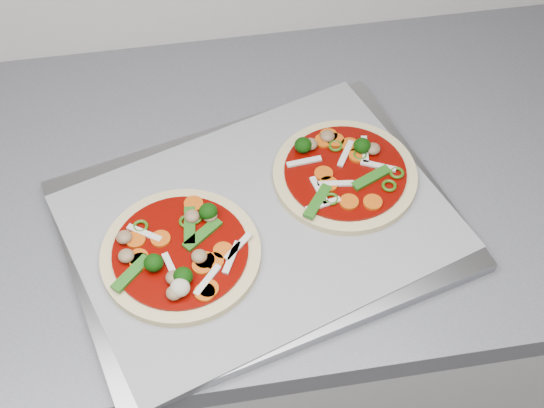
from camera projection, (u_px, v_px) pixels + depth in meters
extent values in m
cube|color=silver|center=(220.00, 344.00, 1.41)|extent=(3.60, 0.60, 0.86)
cube|color=slate|center=(202.00, 195.00, 1.05)|extent=(3.60, 0.60, 0.04)
cube|color=gray|center=(260.00, 225.00, 0.98)|extent=(0.56, 0.47, 0.02)
cube|color=gray|center=(260.00, 221.00, 0.98)|extent=(0.55, 0.47, 0.00)
cylinder|color=#EFD590|center=(181.00, 254.00, 0.94)|extent=(0.27, 0.27, 0.01)
cylinder|color=#6F0002|center=(180.00, 251.00, 0.93)|extent=(0.23, 0.23, 0.00)
ellipsoid|color=#C2B695|center=(180.00, 288.00, 0.89)|extent=(0.03, 0.03, 0.02)
cube|color=silver|center=(238.00, 246.00, 0.93)|extent=(0.04, 0.04, 0.00)
cube|color=#2D6918|center=(190.00, 226.00, 0.95)|extent=(0.02, 0.06, 0.00)
ellipsoid|color=#896647|center=(199.00, 256.00, 0.92)|extent=(0.02, 0.02, 0.01)
cylinder|color=#D84800|center=(136.00, 240.00, 0.94)|extent=(0.03, 0.03, 0.00)
ellipsoid|color=#896647|center=(174.00, 277.00, 0.90)|extent=(0.03, 0.03, 0.01)
cylinder|color=#D84800|center=(194.00, 204.00, 0.97)|extent=(0.03, 0.03, 0.00)
cube|color=silver|center=(207.00, 280.00, 0.90)|extent=(0.04, 0.04, 0.00)
torus|color=#2A520E|center=(141.00, 226.00, 0.95)|extent=(0.03, 0.03, 0.00)
torus|color=#2A520E|center=(195.00, 218.00, 0.96)|extent=(0.02, 0.02, 0.00)
cylinder|color=#D84800|center=(223.00, 251.00, 0.93)|extent=(0.03, 0.03, 0.00)
cylinder|color=#D84800|center=(139.00, 258.00, 0.92)|extent=(0.04, 0.04, 0.00)
ellipsoid|color=#896647|center=(124.00, 237.00, 0.94)|extent=(0.03, 0.03, 0.01)
ellipsoid|color=#896647|center=(174.00, 293.00, 0.89)|extent=(0.02, 0.02, 0.01)
cylinder|color=#D84800|center=(205.00, 292.00, 0.89)|extent=(0.03, 0.03, 0.00)
cylinder|color=#D84800|center=(208.00, 289.00, 0.90)|extent=(0.03, 0.03, 0.00)
ellipsoid|color=#896647|center=(126.00, 256.00, 0.92)|extent=(0.02, 0.02, 0.01)
cylinder|color=#D84800|center=(205.00, 260.00, 0.92)|extent=(0.03, 0.03, 0.00)
cylinder|color=#D84800|center=(214.00, 261.00, 0.92)|extent=(0.03, 0.03, 0.00)
ellipsoid|color=#0C3A06|center=(154.00, 263.00, 0.91)|extent=(0.03, 0.03, 0.02)
cube|color=silver|center=(144.00, 233.00, 0.94)|extent=(0.04, 0.03, 0.00)
torus|color=#2A520E|center=(187.00, 221.00, 0.96)|extent=(0.03, 0.03, 0.00)
cube|color=#2D6918|center=(203.00, 234.00, 0.94)|extent=(0.05, 0.05, 0.00)
cylinder|color=#D84800|center=(140.00, 262.00, 0.92)|extent=(0.03, 0.03, 0.00)
cube|color=#2D6918|center=(131.00, 273.00, 0.91)|extent=(0.05, 0.05, 0.00)
cylinder|color=#D84800|center=(161.00, 239.00, 0.94)|extent=(0.03, 0.03, 0.00)
cube|color=silver|center=(171.00, 269.00, 0.91)|extent=(0.02, 0.05, 0.00)
cube|color=silver|center=(232.00, 257.00, 0.92)|extent=(0.03, 0.05, 0.00)
cylinder|color=#D84800|center=(202.00, 266.00, 0.92)|extent=(0.03, 0.03, 0.00)
ellipsoid|color=#0C3A06|center=(183.00, 276.00, 0.90)|extent=(0.03, 0.03, 0.02)
ellipsoid|color=#896647|center=(210.00, 215.00, 0.96)|extent=(0.02, 0.02, 0.01)
ellipsoid|color=#896647|center=(192.00, 216.00, 0.96)|extent=(0.03, 0.03, 0.01)
ellipsoid|color=#0C3A06|center=(208.00, 212.00, 0.96)|extent=(0.03, 0.03, 0.02)
cylinder|color=#EFD590|center=(345.00, 175.00, 1.02)|extent=(0.27, 0.27, 0.01)
cylinder|color=#6F0002|center=(345.00, 172.00, 1.01)|extent=(0.23, 0.23, 0.00)
cube|color=silver|center=(378.00, 166.00, 1.01)|extent=(0.05, 0.03, 0.00)
ellipsoid|color=#0C3A06|center=(303.00, 145.00, 1.02)|extent=(0.03, 0.03, 0.02)
cylinder|color=#D84800|center=(329.00, 136.00, 1.05)|extent=(0.03, 0.03, 0.00)
cylinder|color=#D84800|center=(358.00, 156.00, 1.02)|extent=(0.03, 0.03, 0.00)
cube|color=silver|center=(335.00, 184.00, 0.99)|extent=(0.05, 0.01, 0.00)
cylinder|color=#D84800|center=(324.00, 141.00, 1.04)|extent=(0.03, 0.03, 0.00)
torus|color=#2A520E|center=(331.00, 199.00, 0.98)|extent=(0.02, 0.02, 0.00)
cylinder|color=#D84800|center=(350.00, 145.00, 1.04)|extent=(0.03, 0.03, 0.00)
cube|color=#2D6918|center=(318.00, 201.00, 0.98)|extent=(0.05, 0.05, 0.00)
torus|color=#2A520E|center=(389.00, 186.00, 0.99)|extent=(0.03, 0.03, 0.00)
torus|color=#2A520E|center=(397.00, 173.00, 1.00)|extent=(0.02, 0.02, 0.00)
ellipsoid|color=#0C3A06|center=(362.00, 146.00, 1.02)|extent=(0.03, 0.03, 0.02)
cylinder|color=#D84800|center=(324.00, 174.00, 1.00)|extent=(0.03, 0.03, 0.00)
ellipsoid|color=#896647|center=(310.00, 144.00, 1.03)|extent=(0.03, 0.03, 0.01)
torus|color=#2A520E|center=(360.00, 155.00, 1.02)|extent=(0.03, 0.03, 0.00)
cube|color=silver|center=(323.00, 204.00, 0.97)|extent=(0.05, 0.02, 0.00)
cube|color=silver|center=(304.00, 162.00, 1.02)|extent=(0.05, 0.01, 0.00)
ellipsoid|color=#896647|center=(327.00, 136.00, 1.04)|extent=(0.02, 0.02, 0.01)
cylinder|color=#D84800|center=(335.00, 140.00, 1.04)|extent=(0.03, 0.03, 0.00)
cube|color=silver|center=(365.00, 150.00, 1.03)|extent=(0.02, 0.05, 0.00)
cylinder|color=#D84800|center=(349.00, 202.00, 0.98)|extent=(0.04, 0.04, 0.00)
ellipsoid|color=#896647|center=(373.00, 149.00, 1.03)|extent=(0.03, 0.03, 0.01)
cylinder|color=#D84800|center=(373.00, 202.00, 0.98)|extent=(0.03, 0.03, 0.00)
cube|color=#2D6918|center=(371.00, 178.00, 1.00)|extent=(0.06, 0.04, 0.00)
cube|color=silver|center=(319.00, 191.00, 0.99)|extent=(0.02, 0.05, 0.00)
cube|color=silver|center=(346.00, 153.00, 1.03)|extent=(0.03, 0.05, 0.00)
torus|color=#2A520E|center=(335.00, 146.00, 1.03)|extent=(0.03, 0.03, 0.00)
cylinder|color=#D84800|center=(329.00, 184.00, 0.99)|extent=(0.03, 0.03, 0.00)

